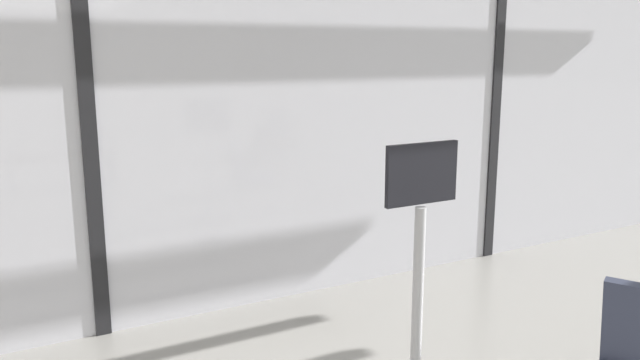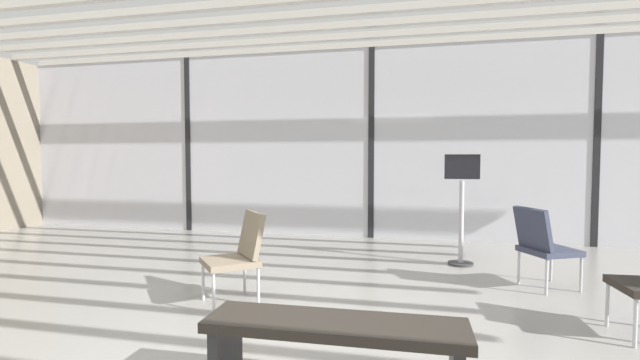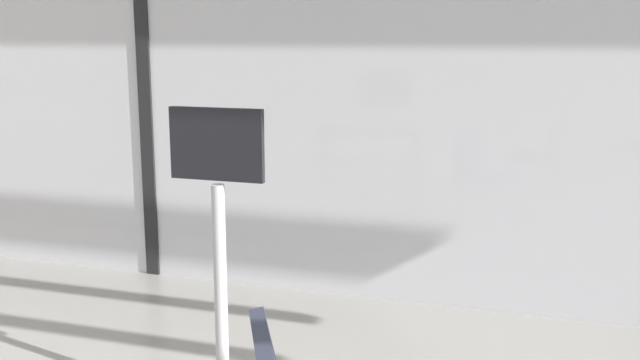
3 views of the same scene
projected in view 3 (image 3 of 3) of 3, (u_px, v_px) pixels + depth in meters
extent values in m
cube|color=silver|center=(146.00, 50.00, 5.08)|extent=(14.00, 0.08, 3.29)
cube|color=black|center=(146.00, 50.00, 5.08)|extent=(0.10, 0.12, 3.29)
ellipsoid|color=silver|center=(255.00, 3.00, 9.06)|extent=(10.28, 4.31, 4.31)
cylinder|color=#B2B2B7|center=(221.00, 302.00, 3.28)|extent=(0.06, 0.06, 1.10)
cube|color=black|center=(216.00, 144.00, 3.13)|extent=(0.44, 0.03, 0.32)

